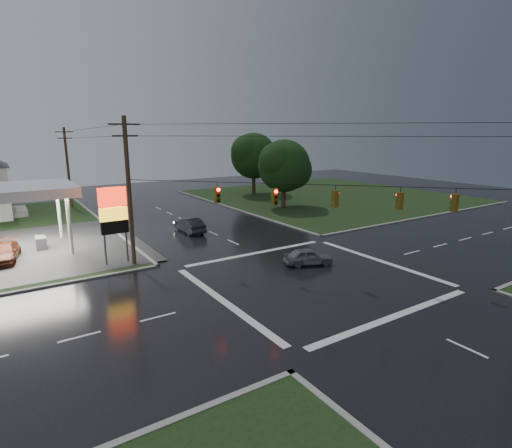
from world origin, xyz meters
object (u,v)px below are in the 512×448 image
utility_pole_nw (129,190)px  car_pump (3,253)px  car_crossing (308,256)px  pylon_sign (113,212)px  tree_ne_near (285,166)px  tree_ne_far (254,156)px  car_north (190,225)px  utility_pole_n (68,166)px

utility_pole_nw → car_pump: bearing=142.8°
car_crossing → pylon_sign: bearing=78.0°
utility_pole_nw → tree_ne_near: (23.64, 12.49, -0.16)m
tree_ne_far → car_north: bearing=-137.6°
tree_ne_far → tree_ne_near: bearing=-104.1°
utility_pole_n → car_north: bearing=-70.1°
car_crossing → car_pump: size_ratio=0.76×
tree_ne_far → car_crossing: 35.61m
car_crossing → utility_pole_n: bearing=39.0°
utility_pole_nw → tree_ne_far: utility_pole_nw is taller
utility_pole_nw → tree_ne_far: bearing=42.6°
utility_pole_n → car_north: size_ratio=2.30×
tree_ne_near → car_north: tree_ne_near is taller
pylon_sign → car_pump: size_ratio=1.23×
tree_ne_near → car_pump: tree_ne_near is taller
pylon_sign → utility_pole_n: utility_pole_n is taller
utility_pole_nw → tree_ne_far: size_ratio=1.12×
car_north → tree_ne_far: bearing=-138.0°
utility_pole_n → car_pump: utility_pole_n is taller
utility_pole_n → tree_ne_near: size_ratio=1.17×
utility_pole_n → car_north: 23.16m
utility_pole_n → tree_ne_far: bearing=-8.5°
car_pump → utility_pole_n: bearing=79.6°
pylon_sign → utility_pole_nw: size_ratio=0.55×
car_pump → pylon_sign: bearing=-25.9°
utility_pole_n → car_crossing: size_ratio=2.84×
utility_pole_n → car_pump: size_ratio=2.16×
utility_pole_nw → car_crossing: utility_pole_nw is taller
utility_pole_nw → car_crossing: 14.19m
utility_pole_n → utility_pole_nw: bearing=-90.0°
tree_ne_near → pylon_sign: bearing=-155.0°
pylon_sign → car_pump: (-7.28, 5.28, -3.30)m
car_crossing → tree_ne_far: bearing=-4.5°
tree_ne_near → car_crossing: (-12.46, -19.59, -4.93)m
pylon_sign → utility_pole_n: bearing=87.9°
tree_ne_far → car_crossing: bearing=-116.1°
tree_ne_far → utility_pole_nw: bearing=-137.4°
utility_pole_nw → tree_ne_far: 36.20m
pylon_sign → tree_ne_near: size_ratio=0.67×
utility_pole_nw → car_crossing: size_ratio=2.97×
tree_ne_near → tree_ne_far: size_ratio=0.92×
utility_pole_nw → tree_ne_far: (26.65, 24.49, 0.46)m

